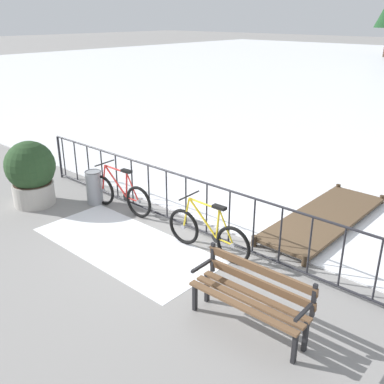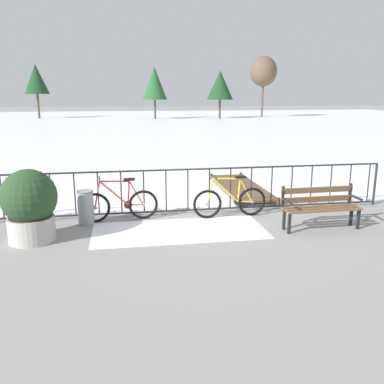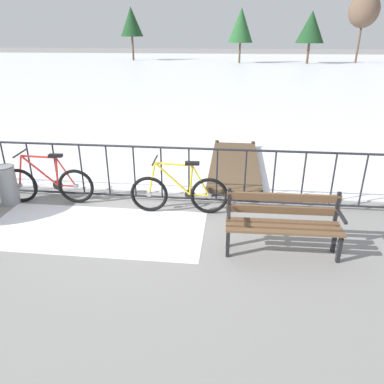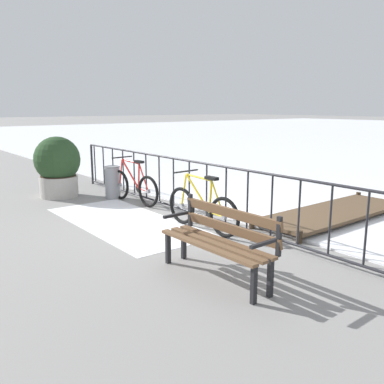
% 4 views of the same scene
% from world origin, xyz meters
% --- Properties ---
extents(ground_plane, '(160.00, 160.00, 0.00)m').
position_xyz_m(ground_plane, '(0.00, 0.00, 0.00)').
color(ground_plane, gray).
extents(frozen_pond, '(80.00, 56.00, 0.03)m').
position_xyz_m(frozen_pond, '(0.00, 28.40, 0.01)').
color(frozen_pond, white).
rests_on(frozen_pond, ground).
extents(snow_patch, '(3.52, 1.58, 0.01)m').
position_xyz_m(snow_patch, '(-0.62, -1.20, 0.00)').
color(snow_patch, white).
rests_on(snow_patch, ground).
extents(railing_fence, '(9.06, 0.06, 1.07)m').
position_xyz_m(railing_fence, '(0.00, 0.00, 0.56)').
color(railing_fence, '#232328').
rests_on(railing_fence, ground).
extents(bicycle_near_railing, '(1.71, 0.52, 0.97)m').
position_xyz_m(bicycle_near_railing, '(-1.82, -0.30, 0.37)').
color(bicycle_near_railing, black).
rests_on(bicycle_near_railing, ground).
extents(bicycle_second, '(1.71, 0.52, 0.97)m').
position_xyz_m(bicycle_second, '(0.64, -0.43, 0.37)').
color(bicycle_second, black).
rests_on(bicycle_second, ground).
extents(park_bench, '(1.61, 0.51, 0.89)m').
position_xyz_m(park_bench, '(2.28, -1.50, 0.51)').
color(park_bench, brown).
rests_on(park_bench, ground).
extents(trash_bin, '(0.35, 0.35, 0.73)m').
position_xyz_m(trash_bin, '(-2.54, -0.42, 0.37)').
color(trash_bin, gray).
rests_on(trash_bin, ground).
extents(wooden_dock, '(1.10, 3.46, 0.20)m').
position_xyz_m(wooden_dock, '(1.60, 1.98, 0.12)').
color(wooden_dock, brown).
rests_on(wooden_dock, ground).
extents(tree_far_west, '(3.05, 3.05, 6.83)m').
position_xyz_m(tree_far_west, '(14.36, 37.21, 5.14)').
color(tree_far_west, brown).
rests_on(tree_far_west, ground).
extents(tree_west_mid, '(2.62, 2.62, 5.81)m').
position_xyz_m(tree_west_mid, '(-10.66, 39.00, 4.21)').
color(tree_west_mid, brown).
rests_on(tree_west_mid, ground).
extents(tree_centre, '(2.60, 2.60, 5.48)m').
position_xyz_m(tree_centre, '(1.88, 35.84, 3.77)').
color(tree_centre, brown).
rests_on(tree_centre, ground).
extents(tree_east_mid, '(2.89, 2.89, 5.13)m').
position_xyz_m(tree_east_mid, '(9.05, 35.98, 3.58)').
color(tree_east_mid, brown).
rests_on(tree_east_mid, ground).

